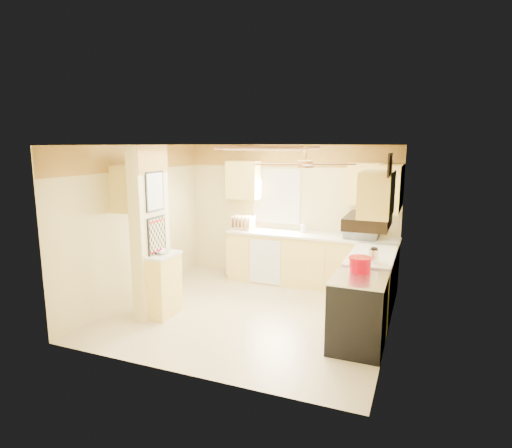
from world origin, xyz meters
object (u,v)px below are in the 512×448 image
at_px(bowl, 162,252).
at_px(dutch_oven, 360,264).
at_px(stove, 358,313).
at_px(kettle, 374,256).
at_px(microwave, 361,229).

relative_size(bowl, dutch_oven, 0.78).
bearing_deg(stove, bowl, 179.72).
bearing_deg(dutch_oven, stove, -82.52).
relative_size(stove, kettle, 4.39).
bearing_deg(microwave, kettle, 107.13).
height_order(stove, bowl, bowl).
bearing_deg(kettle, bowl, -167.42).
xyz_separation_m(bowl, dutch_oven, (2.80, 0.23, 0.05)).
bearing_deg(bowl, microwave, 39.69).
bearing_deg(bowl, kettle, 12.58).
bearing_deg(kettle, stove, -97.54).
distance_m(stove, kettle, 0.88).
distance_m(microwave, kettle, 1.51).
height_order(microwave, kettle, microwave).
xyz_separation_m(microwave, kettle, (0.38, -1.46, -0.06)).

